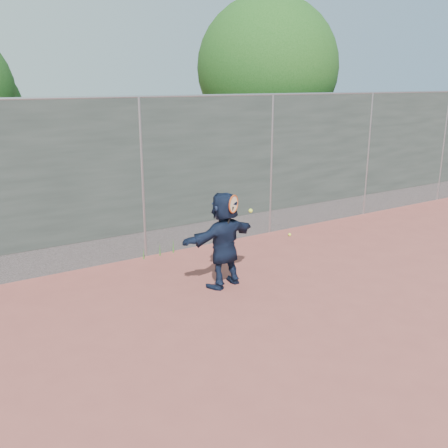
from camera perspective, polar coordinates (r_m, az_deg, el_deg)
ground at (r=6.98m, az=2.89°, el=-11.89°), size 80.00×80.00×0.00m
player at (r=8.09m, az=0.00°, el=-1.80°), size 1.53×0.76×1.58m
ball_ground at (r=11.00m, az=7.51°, el=-1.21°), size 0.07×0.07×0.07m
fence at (r=9.40m, az=-9.35°, el=5.49°), size 20.00×0.06×3.03m
swing_action at (r=7.81m, az=1.27°, el=2.09°), size 0.53×0.17×0.51m
tree_right at (r=13.59m, az=5.48°, el=16.89°), size 3.78×3.60×5.39m
weed_clump at (r=9.78m, az=-7.12°, el=-2.80°), size 0.68×0.07×0.30m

